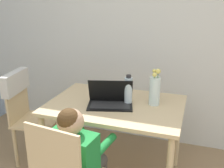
# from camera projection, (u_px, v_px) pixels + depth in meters

# --- Properties ---
(wall_back) EXTENTS (6.40, 0.05, 2.50)m
(wall_back) POSITION_uv_depth(u_px,v_px,m) (165.00, 32.00, 2.73)
(wall_back) COLOR silver
(wall_back) RESTS_ON ground_plane
(dining_table) EXTENTS (1.14, 0.79, 0.74)m
(dining_table) POSITION_uv_depth(u_px,v_px,m) (115.00, 113.00, 2.28)
(dining_table) COLOR #D6B784
(dining_table) RESTS_ON ground_plane
(chair_spare) EXTENTS (0.48, 0.45, 0.93)m
(chair_spare) POSITION_uv_depth(u_px,v_px,m) (24.00, 103.00, 2.56)
(chair_spare) COLOR #D6B784
(chair_spare) RESTS_ON ground_plane
(person_seated) EXTENTS (0.38, 0.46, 0.97)m
(person_seated) POSITION_uv_depth(u_px,v_px,m) (77.00, 154.00, 1.76)
(person_seated) COLOR #1E8438
(person_seated) RESTS_ON ground_plane
(laptop) EXTENTS (0.42, 0.32, 0.22)m
(laptop) POSITION_uv_depth(u_px,v_px,m) (110.00, 99.00, 2.20)
(laptop) COLOR black
(laptop) RESTS_ON dining_table
(flower_vase) EXTENTS (0.09, 0.09, 0.31)m
(flower_vase) POSITION_uv_depth(u_px,v_px,m) (155.00, 90.00, 2.19)
(flower_vase) COLOR silver
(flower_vase) RESTS_ON dining_table
(water_bottle) EXTENTS (0.07, 0.07, 0.26)m
(water_bottle) POSITION_uv_depth(u_px,v_px,m) (128.00, 90.00, 2.21)
(water_bottle) COLOR silver
(water_bottle) RESTS_ON dining_table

